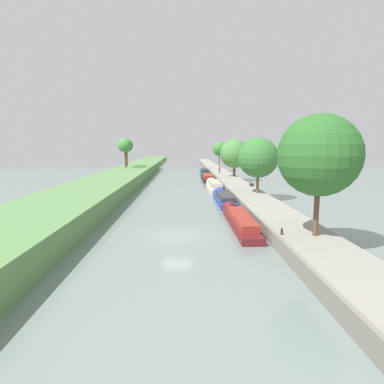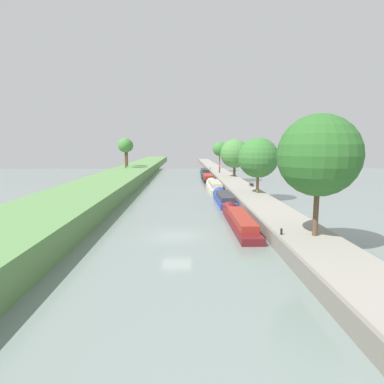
{
  "view_description": "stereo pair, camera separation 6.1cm",
  "coord_description": "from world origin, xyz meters",
  "px_view_note": "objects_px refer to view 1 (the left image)",
  "views": [
    {
      "loc": [
        0.59,
        -27.06,
        7.52
      ],
      "look_at": [
        1.75,
        18.99,
        1.0
      ],
      "focal_mm": 31.1,
      "sensor_mm": 36.0,
      "label": 1
    },
    {
      "loc": [
        0.65,
        -27.06,
        7.52
      ],
      "look_at": [
        1.75,
        18.99,
        1.0
      ],
      "focal_mm": 31.1,
      "sensor_mm": 36.0,
      "label": 2
    }
  ],
  "objects_px": {
    "narrowboat_maroon": "(239,220)",
    "narrowboat_cream": "(214,185)",
    "narrowboat_black": "(207,178)",
    "mooring_bollard_far": "(210,168)",
    "mooring_bollard_near": "(282,232)",
    "person_walking": "(219,169)",
    "park_bench": "(251,184)",
    "narrowboat_teal": "(204,172)",
    "narrowboat_blue": "(224,198)"
  },
  "relations": [
    {
      "from": "narrowboat_teal",
      "to": "mooring_bollard_far",
      "type": "distance_m",
      "value": 5.76
    },
    {
      "from": "narrowboat_cream",
      "to": "park_bench",
      "type": "height_order",
      "value": "park_bench"
    },
    {
      "from": "narrowboat_blue",
      "to": "narrowboat_black",
      "type": "bearing_deg",
      "value": 90.5
    },
    {
      "from": "park_bench",
      "to": "narrowboat_blue",
      "type": "bearing_deg",
      "value": -121.89
    },
    {
      "from": "person_walking",
      "to": "mooring_bollard_near",
      "type": "xyz_separation_m",
      "value": [
        -1.31,
        -54.9,
        -0.65
      ]
    },
    {
      "from": "mooring_bollard_near",
      "to": "person_walking",
      "type": "bearing_deg",
      "value": 88.63
    },
    {
      "from": "narrowboat_cream",
      "to": "park_bench",
      "type": "bearing_deg",
      "value": -43.1
    },
    {
      "from": "narrowboat_teal",
      "to": "narrowboat_maroon",
      "type": "bearing_deg",
      "value": -89.98
    },
    {
      "from": "park_bench",
      "to": "person_walking",
      "type": "bearing_deg",
      "value": 95.13
    },
    {
      "from": "narrowboat_maroon",
      "to": "narrowboat_teal",
      "type": "distance_m",
      "value": 53.53
    },
    {
      "from": "narrowboat_blue",
      "to": "narrowboat_cream",
      "type": "relative_size",
      "value": 0.87
    },
    {
      "from": "narrowboat_blue",
      "to": "park_bench",
      "type": "relative_size",
      "value": 7.6
    },
    {
      "from": "narrowboat_cream",
      "to": "mooring_bollard_near",
      "type": "relative_size",
      "value": 29.21
    },
    {
      "from": "mooring_bollard_far",
      "to": "park_bench",
      "type": "distance_m",
      "value": 37.51
    },
    {
      "from": "narrowboat_maroon",
      "to": "park_bench",
      "type": "bearing_deg",
      "value": 75.6
    },
    {
      "from": "narrowboat_black",
      "to": "mooring_bollard_near",
      "type": "xyz_separation_m",
      "value": [
        2.06,
        -48.26,
        0.75
      ]
    },
    {
      "from": "narrowboat_blue",
      "to": "narrowboat_teal",
      "type": "distance_m",
      "value": 40.71
    },
    {
      "from": "narrowboat_maroon",
      "to": "person_walking",
      "type": "height_order",
      "value": "person_walking"
    },
    {
      "from": "mooring_bollard_far",
      "to": "park_bench",
      "type": "relative_size",
      "value": 0.3
    },
    {
      "from": "narrowboat_teal",
      "to": "narrowboat_black",
      "type": "bearing_deg",
      "value": -90.66
    },
    {
      "from": "narrowboat_maroon",
      "to": "mooring_bollard_far",
      "type": "relative_size",
      "value": 29.85
    },
    {
      "from": "narrowboat_cream",
      "to": "narrowboat_black",
      "type": "bearing_deg",
      "value": 90.89
    },
    {
      "from": "narrowboat_black",
      "to": "mooring_bollard_far",
      "type": "xyz_separation_m",
      "value": [
        2.06,
        17.94,
        0.75
      ]
    },
    {
      "from": "narrowboat_maroon",
      "to": "mooring_bollard_near",
      "type": "height_order",
      "value": "mooring_bollard_near"
    },
    {
      "from": "narrowboat_blue",
      "to": "mooring_bollard_near",
      "type": "height_order",
      "value": "mooring_bollard_near"
    },
    {
      "from": "mooring_bollard_far",
      "to": "narrowboat_teal",
      "type": "bearing_deg",
      "value": -109.51
    },
    {
      "from": "narrowboat_black",
      "to": "narrowboat_teal",
      "type": "bearing_deg",
      "value": 89.34
    },
    {
      "from": "person_walking",
      "to": "mooring_bollard_far",
      "type": "bearing_deg",
      "value": 96.64
    },
    {
      "from": "narrowboat_maroon",
      "to": "park_bench",
      "type": "height_order",
      "value": "park_bench"
    },
    {
      "from": "person_walking",
      "to": "narrowboat_cream",
      "type": "bearing_deg",
      "value": -98.57
    },
    {
      "from": "narrowboat_black",
      "to": "park_bench",
      "type": "height_order",
      "value": "park_bench"
    },
    {
      "from": "narrowboat_blue",
      "to": "person_walking",
      "type": "relative_size",
      "value": 6.87
    },
    {
      "from": "narrowboat_blue",
      "to": "narrowboat_black",
      "type": "distance_m",
      "value": 28.17
    },
    {
      "from": "narrowboat_maroon",
      "to": "mooring_bollard_far",
      "type": "distance_m",
      "value": 58.96
    },
    {
      "from": "narrowboat_maroon",
      "to": "narrowboat_cream",
      "type": "xyz_separation_m",
      "value": [
        0.06,
        26.73,
        0.04
      ]
    },
    {
      "from": "narrowboat_black",
      "to": "narrowboat_teal",
      "type": "height_order",
      "value": "narrowboat_teal"
    },
    {
      "from": "narrowboat_black",
      "to": "narrowboat_teal",
      "type": "xyz_separation_m",
      "value": [
        0.14,
        12.54,
        0.13
      ]
    },
    {
      "from": "narrowboat_cream",
      "to": "mooring_bollard_far",
      "type": "height_order",
      "value": "mooring_bollard_far"
    },
    {
      "from": "mooring_bollard_near",
      "to": "park_bench",
      "type": "distance_m",
      "value": 29.1
    },
    {
      "from": "narrowboat_blue",
      "to": "narrowboat_black",
      "type": "xyz_separation_m",
      "value": [
        -0.25,
        28.17,
        -0.01
      ]
    },
    {
      "from": "narrowboat_maroon",
      "to": "person_walking",
      "type": "bearing_deg",
      "value": 86.14
    },
    {
      "from": "narrowboat_black",
      "to": "park_bench",
      "type": "xyz_separation_m",
      "value": [
        5.71,
        -19.39,
        0.87
      ]
    },
    {
      "from": "person_walking",
      "to": "narrowboat_teal",
      "type": "bearing_deg",
      "value": 118.68
    },
    {
      "from": "mooring_bollard_near",
      "to": "mooring_bollard_far",
      "type": "height_order",
      "value": "same"
    },
    {
      "from": "narrowboat_maroon",
      "to": "narrowboat_black",
      "type": "relative_size",
      "value": 1.07
    },
    {
      "from": "narrowboat_maroon",
      "to": "narrowboat_blue",
      "type": "bearing_deg",
      "value": 89.61
    },
    {
      "from": "mooring_bollard_far",
      "to": "park_bench",
      "type": "xyz_separation_m",
      "value": [
        3.65,
        -37.33,
        0.12
      ]
    },
    {
      "from": "person_walking",
      "to": "narrowboat_black",
      "type": "bearing_deg",
      "value": -116.9
    },
    {
      "from": "mooring_bollard_far",
      "to": "narrowboat_maroon",
      "type": "bearing_deg",
      "value": -91.84
    },
    {
      "from": "narrowboat_cream",
      "to": "person_walking",
      "type": "xyz_separation_m",
      "value": [
        3.15,
        20.9,
        1.38
      ]
    }
  ]
}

